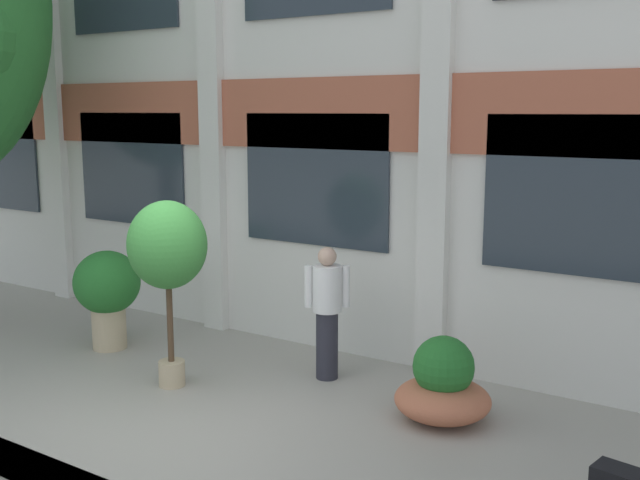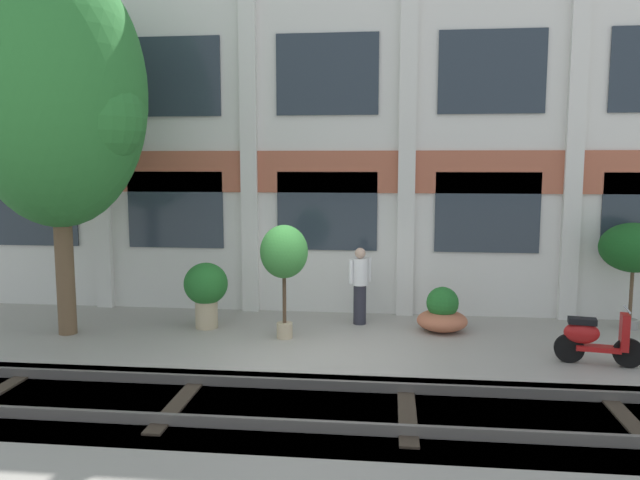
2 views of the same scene
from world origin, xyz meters
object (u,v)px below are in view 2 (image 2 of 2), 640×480
at_px(potted_plant_terracotta_small, 284,254).
at_px(potted_plant_wide_bowl, 442,314).
at_px(potted_plant_tall_urn, 634,249).
at_px(scooter_near_curb, 595,339).
at_px(resident_by_doorway, 360,283).
at_px(broadleaf_tree, 56,98).
at_px(potted_plant_stone_basin, 206,288).

distance_m(potted_plant_terracotta_small, potted_plant_wide_bowl, 3.36).
relative_size(potted_plant_tall_urn, scooter_near_curb, 1.55).
relative_size(potted_plant_terracotta_small, resident_by_doorway, 1.36).
bearing_deg(potted_plant_tall_urn, broadleaf_tree, -171.85).
bearing_deg(broadleaf_tree, potted_plant_tall_urn, 8.15).
xyz_separation_m(potted_plant_terracotta_small, potted_plant_wide_bowl, (3.01, 0.84, -1.26)).
relative_size(potted_plant_terracotta_small, potted_plant_wide_bowl, 2.17).
bearing_deg(potted_plant_stone_basin, scooter_near_curb, -12.25).
height_order(scooter_near_curb, resident_by_doorway, resident_by_doorway).
bearing_deg(potted_plant_stone_basin, broadleaf_tree, -164.22).
distance_m(broadleaf_tree, scooter_near_curb, 10.41).
distance_m(potted_plant_terracotta_small, potted_plant_tall_urn, 6.88).
distance_m(broadleaf_tree, potted_plant_tall_urn, 11.45).
relative_size(potted_plant_terracotta_small, potted_plant_stone_basin, 1.63).
bearing_deg(broadleaf_tree, potted_plant_terracotta_small, 2.34).
xyz_separation_m(broadleaf_tree, scooter_near_curb, (9.56, -0.80, -4.06)).
bearing_deg(broadleaf_tree, resident_by_doorway, 13.71).
bearing_deg(scooter_near_curb, potted_plant_tall_urn, 69.28).
relative_size(potted_plant_tall_urn, potted_plant_wide_bowl, 2.15).
relative_size(potted_plant_tall_urn, potted_plant_stone_basin, 1.61).
height_order(potted_plant_terracotta_small, potted_plant_tall_urn, potted_plant_terracotta_small).
bearing_deg(resident_by_doorway, potted_plant_stone_basin, -112.86).
bearing_deg(potted_plant_wide_bowl, potted_plant_stone_basin, -176.48).
height_order(potted_plant_wide_bowl, scooter_near_curb, scooter_near_curb).
height_order(potted_plant_stone_basin, scooter_near_curb, potted_plant_stone_basin).
xyz_separation_m(potted_plant_stone_basin, potted_plant_wide_bowl, (4.69, 0.29, -0.47)).
bearing_deg(broadleaf_tree, potted_plant_wide_bowl, 7.95).
distance_m(broadleaf_tree, potted_plant_stone_basin, 4.54).
relative_size(potted_plant_wide_bowl, resident_by_doorway, 0.63).
height_order(potted_plant_tall_urn, resident_by_doorway, potted_plant_tall_urn).
xyz_separation_m(scooter_near_curb, resident_by_doorway, (-3.96, 2.16, 0.41)).
bearing_deg(potted_plant_tall_urn, potted_plant_stone_basin, -174.24).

